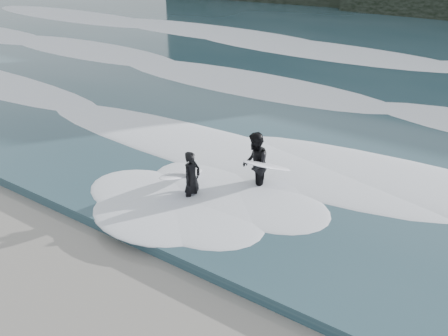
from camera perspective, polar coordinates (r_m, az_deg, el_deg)
The scene contains 4 objects.
foam_near at distance 15.50m, azimuth 11.42°, elevation 0.01°, with size 60.00×3.20×0.20m, color white.
foam_mid at distance 21.69m, azimuth 19.27°, elevation 6.62°, with size 60.00×4.00×0.24m, color white.
surfer_left at distance 13.70m, azimuth -4.02°, elevation -1.14°, with size 1.08×2.23×1.62m.
surfer_right at distance 14.14m, azimuth 3.67°, elevation 0.38°, with size 1.44×1.98×1.90m.
Camera 1 is at (5.40, -3.95, 7.00)m, focal length 40.00 mm.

